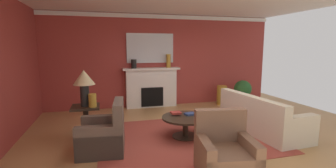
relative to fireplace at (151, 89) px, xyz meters
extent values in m
plane|color=tan|center=(0.32, -2.77, -0.59)|extent=(9.23, 9.23, 0.00)
cube|color=#9E3833|center=(0.32, 0.21, 0.87)|extent=(7.70, 0.12, 2.93)
cube|color=white|center=(0.32, 0.13, 2.25)|extent=(7.70, 0.08, 0.12)
cube|color=#993D33|center=(0.17, -2.79, -0.59)|extent=(3.60, 2.73, 0.01)
cube|color=white|center=(0.00, 0.01, 0.01)|extent=(1.60, 0.25, 1.20)
cube|color=black|center=(0.00, -0.01, -0.24)|extent=(0.70, 0.26, 0.60)
cube|color=white|center=(0.00, -0.02, 0.63)|extent=(1.80, 0.35, 0.06)
cube|color=silver|center=(0.00, 0.12, 1.28)|extent=(1.49, 0.04, 0.92)
cube|color=beige|center=(1.98, -2.90, -0.37)|extent=(1.06, 2.16, 0.45)
cube|color=beige|center=(1.63, -2.93, 0.06)|extent=(0.36, 2.11, 0.40)
cube|color=beige|center=(2.05, -3.85, -0.28)|extent=(0.91, 0.27, 0.62)
cube|color=beige|center=(1.90, -1.96, -0.28)|extent=(0.91, 0.27, 0.62)
cube|color=brown|center=(-1.55, -3.08, -0.37)|extent=(0.88, 0.88, 0.44)
cube|color=brown|center=(-1.24, -3.12, 0.10)|extent=(0.25, 0.81, 0.51)
cube|color=brown|center=(-1.52, -2.75, -0.29)|extent=(0.81, 0.23, 0.60)
cube|color=brown|center=(-1.59, -3.41, -0.29)|extent=(0.81, 0.23, 0.60)
cube|color=brown|center=(0.21, -4.46, -0.37)|extent=(0.92, 0.92, 0.44)
cube|color=brown|center=(0.26, -4.14, 0.10)|extent=(0.82, 0.29, 0.51)
cube|color=brown|center=(-0.12, -4.40, -0.29)|extent=(0.27, 0.81, 0.60)
cube|color=brown|center=(0.54, -4.51, -0.29)|extent=(0.27, 0.81, 0.60)
cylinder|color=#2D2319|center=(0.17, -2.79, -0.16)|extent=(1.00, 1.00, 0.04)
cylinder|color=#2D2319|center=(0.17, -2.79, -0.39)|extent=(0.12, 0.12, 0.41)
cylinder|color=#2D2319|center=(0.17, -2.79, -0.58)|extent=(0.56, 0.56, 0.03)
cube|color=#2D2319|center=(-1.86, -2.31, 0.09)|extent=(0.56, 0.56, 0.04)
cube|color=#2D2319|center=(-1.86, -2.31, -0.26)|extent=(0.10, 0.10, 0.66)
cube|color=#2D2319|center=(-1.86, -2.31, -0.57)|extent=(0.45, 0.45, 0.04)
cylinder|color=black|center=(-1.86, -2.31, 0.33)|extent=(0.18, 0.18, 0.45)
cone|color=#C6B284|center=(-1.86, -2.31, 0.71)|extent=(0.44, 0.44, 0.30)
cylinder|color=#B7892D|center=(2.33, -0.30, -0.28)|extent=(0.33, 0.33, 0.63)
cylinder|color=#B7892D|center=(-1.71, -2.43, 0.24)|extent=(0.15, 0.15, 0.27)
cylinder|color=black|center=(-0.55, -0.05, 0.80)|extent=(0.17, 0.17, 0.27)
cylinder|color=#B7892D|center=(0.55, -0.05, 0.88)|extent=(0.14, 0.14, 0.42)
cube|color=navy|center=(0.31, -2.68, -0.12)|extent=(0.26, 0.21, 0.04)
cube|color=maroon|center=(0.00, -2.64, -0.08)|extent=(0.21, 0.18, 0.04)
cylinder|color=#333333|center=(2.93, -0.58, -0.44)|extent=(0.32, 0.32, 0.30)
sphere|color=#28602D|center=(2.93, -0.58, -0.04)|extent=(0.56, 0.56, 0.56)
camera|label=1|loc=(-1.49, -7.45, 1.31)|focal=25.82mm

